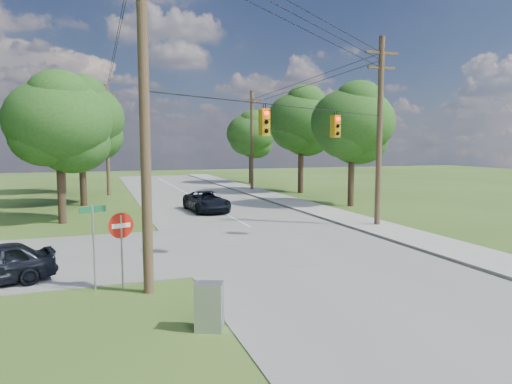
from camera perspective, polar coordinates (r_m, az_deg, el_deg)
name	(u,v)px	position (r m, az deg, el deg)	size (l,w,h in m)	color
ground	(289,281)	(15.74, 4.15, -11.08)	(140.00, 140.00, 0.00)	#34501A
main_road	(286,246)	(20.94, 3.72, -6.73)	(10.00, 100.00, 0.03)	gray
sidewalk_east	(408,235)	(24.30, 18.47, -5.15)	(2.60, 100.00, 0.12)	#AAA79F
pole_sw	(144,90)	(14.36, -13.83, 12.28)	(2.00, 0.32, 12.00)	brown
pole_ne	(380,129)	(26.43, 15.19, 7.60)	(2.00, 0.32, 10.50)	brown
pole_north_e	(252,140)	(46.27, -0.53, 6.57)	(2.00, 0.32, 10.00)	brown
pole_north_w	(107,139)	(43.81, -18.12, 6.31)	(2.00, 0.32, 10.00)	brown
power_lines	(233,64)	(26.82, -2.87, 15.69)	(13.93, 29.62, 4.93)	black
traffic_signals	(303,124)	(20.16, 5.93, 8.44)	(4.91, 3.27, 1.05)	#CF950C
tree_w_near	(58,122)	(28.89, -23.49, 8.06)	(6.00, 6.00, 8.40)	#453122
tree_w_mid	(81,118)	(36.86, -21.08, 8.60)	(6.40, 6.40, 9.22)	#453122
tree_w_far	(61,127)	(46.92, -23.18, 7.45)	(6.00, 6.00, 8.73)	#453122
tree_e_near	(352,122)	(34.86, 11.95, 8.50)	(6.20, 6.20, 8.81)	#453122
tree_e_mid	(301,120)	(43.96, 5.68, 8.89)	(6.60, 6.60, 9.64)	#453122
tree_e_far	(251,134)	(54.70, -0.66, 7.29)	(5.80, 5.80, 8.32)	#453122
car_main_north	(207,201)	(31.62, -6.20, -1.17)	(2.29, 4.96, 1.38)	black
control_cabinet	(209,307)	(11.69, -5.86, -14.06)	(0.67, 0.49, 1.21)	#989B9E
do_not_enter_sign	(121,234)	(15.07, -16.49, -5.04)	(0.79, 0.29, 2.47)	#989B9E
street_name_sign	(94,238)	(15.07, -19.65, -5.40)	(0.78, 0.29, 2.72)	#989B9E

